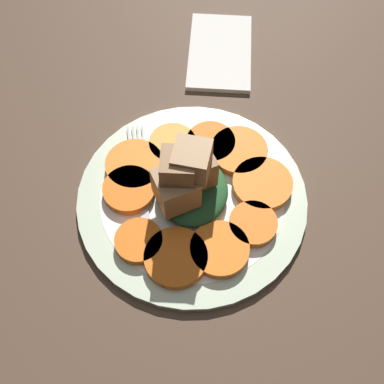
% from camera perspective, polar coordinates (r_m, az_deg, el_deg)
% --- Properties ---
extents(table_slab, '(1.20, 1.20, 0.02)m').
position_cam_1_polar(table_slab, '(0.64, 0.00, -1.37)').
color(table_slab, '#4C3828').
rests_on(table_slab, ground).
extents(plate, '(0.30, 0.30, 0.01)m').
position_cam_1_polar(plate, '(0.63, 0.00, -0.71)').
color(plate, beige).
rests_on(plate, table_slab).
extents(carrot_slice_0, '(0.06, 0.06, 0.01)m').
position_cam_1_polar(carrot_slice_0, '(0.66, -2.31, 5.69)').
color(carrot_slice_0, orange).
rests_on(carrot_slice_0, plate).
extents(carrot_slice_1, '(0.08, 0.08, 0.01)m').
position_cam_1_polar(carrot_slice_1, '(0.65, -6.82, 3.21)').
color(carrot_slice_1, orange).
rests_on(carrot_slice_1, plate).
extents(carrot_slice_2, '(0.07, 0.07, 0.01)m').
position_cam_1_polar(carrot_slice_2, '(0.63, -7.50, -0.12)').
color(carrot_slice_2, orange).
rests_on(carrot_slice_2, plate).
extents(carrot_slice_3, '(0.06, 0.06, 0.01)m').
position_cam_1_polar(carrot_slice_3, '(0.59, -6.33, -5.80)').
color(carrot_slice_3, orange).
rests_on(carrot_slice_3, plate).
extents(carrot_slice_4, '(0.08, 0.08, 0.01)m').
position_cam_1_polar(carrot_slice_4, '(0.58, -1.92, -7.77)').
color(carrot_slice_4, orange).
rests_on(carrot_slice_4, plate).
extents(carrot_slice_5, '(0.07, 0.07, 0.01)m').
position_cam_1_polar(carrot_slice_5, '(0.59, 3.28, -6.79)').
color(carrot_slice_5, orange).
rests_on(carrot_slice_5, plate).
extents(carrot_slice_6, '(0.06, 0.06, 0.01)m').
position_cam_1_polar(carrot_slice_6, '(0.61, 7.24, -3.78)').
color(carrot_slice_6, orange).
rests_on(carrot_slice_6, plate).
extents(carrot_slice_7, '(0.08, 0.08, 0.01)m').
position_cam_1_polar(carrot_slice_7, '(0.63, 8.33, 0.94)').
color(carrot_slice_7, orange).
rests_on(carrot_slice_7, plate).
extents(carrot_slice_8, '(0.08, 0.08, 0.01)m').
position_cam_1_polar(carrot_slice_8, '(0.66, 5.57, 4.85)').
color(carrot_slice_8, orange).
rests_on(carrot_slice_8, plate).
extents(carrot_slice_9, '(0.07, 0.07, 0.01)m').
position_cam_1_polar(carrot_slice_9, '(0.66, 2.22, 5.84)').
color(carrot_slice_9, '#D45E12').
rests_on(carrot_slice_9, plate).
extents(center_pile, '(0.10, 0.10, 0.11)m').
position_cam_1_polar(center_pile, '(0.59, -0.61, 1.35)').
color(center_pile, '#235128').
rests_on(center_pile, plate).
extents(fork, '(0.18, 0.05, 0.00)m').
position_cam_1_polar(fork, '(0.64, -6.10, 1.74)').
color(fork, '#B2B2B7').
rests_on(fork, plate).
extents(napkin, '(0.16, 0.10, 0.01)m').
position_cam_1_polar(napkin, '(0.80, 3.33, 16.26)').
color(napkin, silver).
rests_on(napkin, table_slab).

